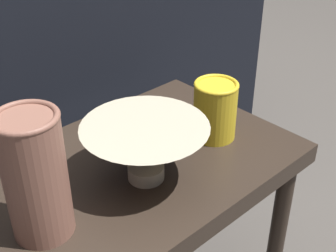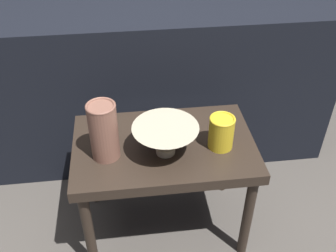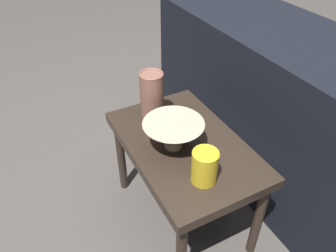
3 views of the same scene
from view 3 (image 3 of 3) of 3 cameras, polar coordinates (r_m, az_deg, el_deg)
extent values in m
plane|color=#4C4742|center=(1.52, 2.37, -15.15)|extent=(8.00, 8.00, 0.00)
cube|color=#2D231C|center=(1.22, 2.85, -3.57)|extent=(0.62, 0.40, 0.04)
cylinder|color=#2D231C|center=(1.50, -8.16, -5.35)|extent=(0.04, 0.04, 0.39)
cylinder|color=#2D231C|center=(1.60, 2.78, -1.69)|extent=(0.04, 0.04, 0.39)
cylinder|color=#2D231C|center=(1.31, 15.38, -15.50)|extent=(0.04, 0.04, 0.39)
cube|color=black|center=(1.55, 20.71, 1.41)|extent=(1.59, 0.50, 0.71)
cylinder|color=#B2A88E|center=(1.18, 0.88, -3.04)|extent=(0.06, 0.06, 0.03)
cone|color=#B2A88E|center=(1.15, 0.90, -1.05)|extent=(0.22, 0.22, 0.08)
cylinder|color=brown|center=(1.27, -2.80, 5.11)|extent=(0.09, 0.09, 0.20)
torus|color=brown|center=(1.22, -2.94, 8.99)|extent=(0.09, 0.09, 0.01)
cylinder|color=gold|center=(1.04, 6.39, -7.09)|extent=(0.08, 0.08, 0.11)
torus|color=gold|center=(1.00, 6.61, -4.79)|extent=(0.09, 0.09, 0.01)
camera|label=1|loc=(1.24, -32.06, 19.55)|focal=50.00mm
camera|label=2|loc=(1.05, -67.38, 22.22)|focal=42.00mm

